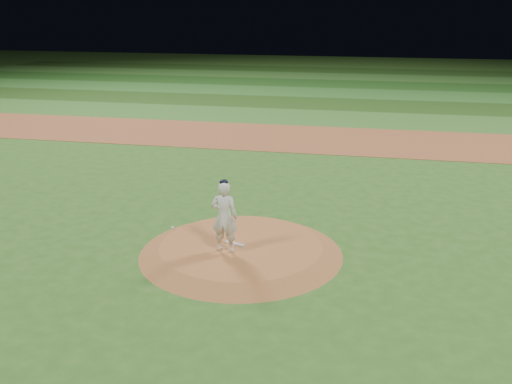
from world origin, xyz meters
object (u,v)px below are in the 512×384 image
(pitchers_mound, at_px, (241,249))
(pitching_rubber, at_px, (235,243))
(pitcher_on_mound, at_px, (224,216))
(rosin_bag, at_px, (172,227))

(pitchers_mound, xyz_separation_m, pitching_rubber, (-0.18, 0.01, 0.14))
(pitchers_mound, xyz_separation_m, pitcher_on_mound, (-0.32, -0.48, 1.10))
(pitching_rubber, bearing_deg, pitcher_on_mound, -85.43)
(rosin_bag, bearing_deg, pitching_rubber, -19.78)
(pitching_rubber, relative_size, rosin_bag, 5.53)
(pitching_rubber, distance_m, pitcher_on_mound, 1.08)
(pitchers_mound, bearing_deg, rosin_bag, 161.47)
(pitchers_mound, height_order, rosin_bag, rosin_bag)
(pitching_rubber, relative_size, pitcher_on_mound, 0.30)
(pitchers_mound, distance_m, rosin_bag, 2.35)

